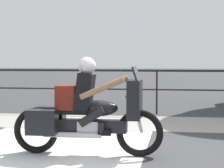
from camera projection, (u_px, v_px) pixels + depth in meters
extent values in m
plane|color=#38383A|center=(142.00, 154.00, 7.19)|extent=(120.00, 120.00, 0.00)
cube|color=#99968E|center=(153.00, 123.00, 10.55)|extent=(44.00, 2.40, 0.01)
cube|color=silver|center=(45.00, 153.00, 7.23)|extent=(3.30, 6.00, 0.01)
cube|color=black|center=(157.00, 71.00, 12.24)|extent=(36.00, 0.04, 0.06)
cube|color=black|center=(157.00, 90.00, 12.27)|extent=(36.00, 0.03, 0.04)
cylinder|color=black|center=(157.00, 92.00, 12.27)|extent=(0.05, 0.05, 1.25)
torus|color=black|center=(140.00, 133.00, 6.96)|extent=(0.76, 0.11, 0.76)
torus|color=black|center=(36.00, 130.00, 7.22)|extent=(0.76, 0.11, 0.76)
cube|color=black|center=(87.00, 126.00, 7.08)|extent=(1.31, 0.22, 0.20)
cube|color=silver|center=(89.00, 129.00, 7.08)|extent=(0.34, 0.26, 0.26)
ellipsoid|color=black|center=(99.00, 108.00, 7.04)|extent=(0.61, 0.30, 0.26)
cube|color=black|center=(76.00, 111.00, 7.10)|extent=(0.76, 0.28, 0.08)
cube|color=black|center=(135.00, 99.00, 6.94)|extent=(0.20, 0.62, 0.62)
cube|color=#1E232B|center=(136.00, 74.00, 6.92)|extent=(0.10, 0.52, 0.24)
cylinder|color=silver|center=(126.00, 96.00, 6.96)|extent=(0.04, 0.70, 0.04)
cylinder|color=silver|center=(72.00, 135.00, 6.96)|extent=(0.95, 0.09, 0.09)
cube|color=black|center=(42.00, 122.00, 6.94)|extent=(0.48, 0.28, 0.40)
cube|color=black|center=(51.00, 118.00, 7.42)|extent=(0.48, 0.28, 0.40)
cylinder|color=silver|center=(138.00, 116.00, 6.95)|extent=(0.19, 0.06, 0.54)
cube|color=black|center=(85.00, 92.00, 7.06)|extent=(0.32, 0.36, 0.62)
sphere|color=#8C6647|center=(87.00, 67.00, 7.03)|extent=(0.23, 0.23, 0.23)
sphere|color=silver|center=(87.00, 66.00, 7.03)|extent=(0.29, 0.29, 0.29)
cylinder|color=black|center=(92.00, 117.00, 6.91)|extent=(0.44, 0.13, 0.34)
cylinder|color=black|center=(101.00, 128.00, 6.90)|extent=(0.11, 0.11, 0.16)
cube|color=black|center=(104.00, 133.00, 6.89)|extent=(0.20, 0.10, 0.09)
cylinder|color=black|center=(96.00, 114.00, 7.20)|extent=(0.44, 0.13, 0.34)
cylinder|color=black|center=(104.00, 125.00, 7.19)|extent=(0.11, 0.11, 0.16)
cube|color=black|center=(107.00, 130.00, 7.19)|extent=(0.20, 0.10, 0.09)
cylinder|color=#8C6647|center=(102.00, 88.00, 6.71)|extent=(0.71, 0.09, 0.37)
cylinder|color=#8C6647|center=(108.00, 86.00, 7.30)|extent=(0.71, 0.09, 0.37)
cube|color=maroon|center=(67.00, 98.00, 7.11)|extent=(0.33, 0.30, 0.39)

